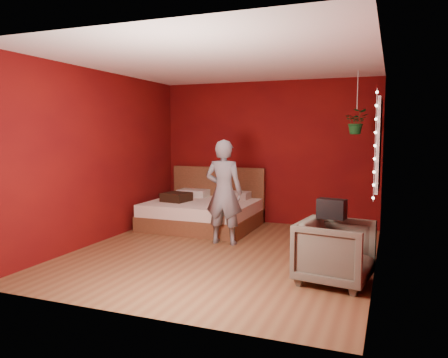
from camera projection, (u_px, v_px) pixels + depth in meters
floor at (223, 253)px, 6.07m from camera, size 4.50×4.50×0.00m
room_walls at (223, 132)px, 5.90m from camera, size 4.04×4.54×2.62m
window at (378, 145)px, 6.05m from camera, size 0.05×0.97×1.27m
fairy_lights at (375, 146)px, 5.57m from camera, size 0.04×0.04×1.45m
bed at (204, 212)px, 7.78m from camera, size 1.85×1.57×1.02m
person at (224, 192)px, 6.51m from camera, size 0.58×0.39×1.57m
armchair at (335, 252)px, 4.82m from camera, size 0.88×0.86×0.70m
handbag at (332, 209)px, 4.89m from camera, size 0.34×0.22×0.22m
throw_pillow at (176, 197)px, 7.70m from camera, size 0.48×0.48×0.15m
hanging_plant at (357, 122)px, 6.67m from camera, size 0.34×0.30×0.96m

